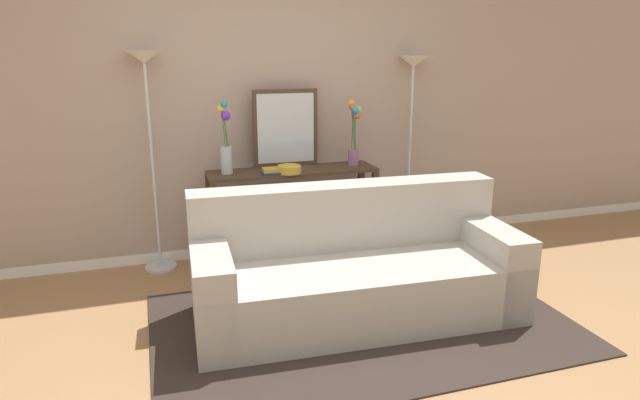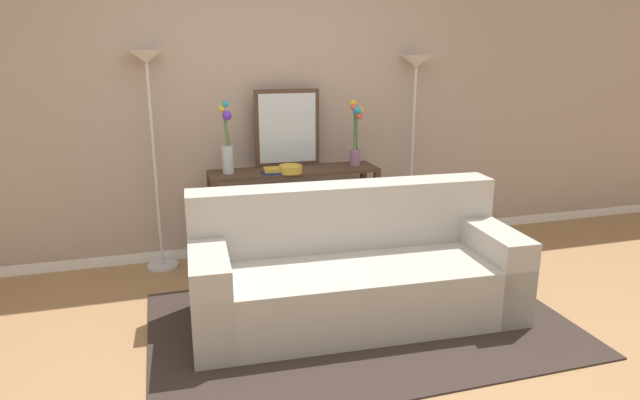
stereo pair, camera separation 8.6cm
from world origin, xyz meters
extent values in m
cube|color=#9E754C|center=(0.00, 0.00, -0.01)|extent=(16.00, 16.00, 0.02)
cube|color=white|center=(0.00, 2.00, 0.04)|extent=(12.00, 0.15, 0.09)
cube|color=tan|center=(0.00, 2.00, 1.57)|extent=(12.00, 0.14, 2.97)
cube|color=#332823|center=(0.34, 0.35, 0.01)|extent=(2.76, 1.73, 0.01)
cube|color=#ADA89E|center=(0.34, 0.45, 0.21)|extent=(2.23, 0.98, 0.42)
cube|color=#ADA89E|center=(0.36, 0.76, 0.65)|extent=(2.20, 0.37, 0.46)
cube|color=#ADA89E|center=(-0.63, 0.50, 0.30)|extent=(0.28, 0.88, 0.60)
cube|color=#ADA89E|center=(1.32, 0.41, 0.30)|extent=(0.28, 0.88, 0.60)
cube|color=#473323|center=(0.21, 1.64, 0.80)|extent=(1.43, 0.38, 0.03)
cube|color=#473323|center=(0.21, 1.64, 0.15)|extent=(1.31, 0.32, 0.01)
cube|color=#473323|center=(-0.48, 1.47, 0.39)|extent=(0.05, 0.05, 0.78)
cube|color=#473323|center=(0.90, 1.47, 0.39)|extent=(0.05, 0.05, 0.78)
cube|color=#473323|center=(-0.48, 1.80, 0.39)|extent=(0.05, 0.05, 0.78)
cube|color=#473323|center=(0.90, 1.80, 0.39)|extent=(0.05, 0.05, 0.78)
cylinder|color=silver|center=(-0.92, 1.79, 0.01)|extent=(0.26, 0.26, 0.02)
cylinder|color=silver|center=(-0.92, 1.79, 0.85)|extent=(0.02, 0.02, 1.66)
cone|color=silver|center=(-0.92, 1.79, 1.73)|extent=(0.28, 0.28, 0.10)
cylinder|color=silver|center=(1.37, 1.79, 0.01)|extent=(0.26, 0.26, 0.02)
cylinder|color=silver|center=(1.37, 1.79, 0.83)|extent=(0.02, 0.02, 1.61)
cone|color=silver|center=(1.37, 1.79, 1.68)|extent=(0.28, 0.28, 0.10)
cube|color=#473323|center=(0.19, 1.80, 1.14)|extent=(0.56, 0.02, 0.66)
cube|color=silver|center=(0.19, 1.79, 1.14)|extent=(0.49, 0.01, 0.59)
cylinder|color=silver|center=(-0.34, 1.65, 0.92)|extent=(0.09, 0.09, 0.22)
cylinder|color=#3D7538|center=(-0.36, 1.65, 1.19)|extent=(0.02, 0.04, 0.30)
sphere|color=gold|center=(-0.38, 1.64, 1.34)|extent=(0.06, 0.06, 0.06)
cylinder|color=#3D7538|center=(-0.35, 1.64, 1.20)|extent=(0.05, 0.01, 0.34)
sphere|color=#229CD1|center=(-0.35, 1.62, 1.37)|extent=(0.05, 0.05, 0.05)
cylinder|color=#3D7538|center=(-0.34, 1.64, 1.16)|extent=(0.02, 0.01, 0.25)
sphere|color=#6331CE|center=(-0.34, 1.62, 1.28)|extent=(0.08, 0.08, 0.08)
cylinder|color=gray|center=(0.76, 1.65, 0.88)|extent=(0.09, 0.09, 0.14)
cylinder|color=#3D7538|center=(0.75, 1.66, 1.15)|extent=(0.02, 0.02, 0.39)
sphere|color=gold|center=(0.74, 1.68, 1.34)|extent=(0.07, 0.07, 0.07)
cylinder|color=#3D7538|center=(0.75, 1.64, 1.13)|extent=(0.03, 0.03, 0.37)
sphere|color=#CA5646|center=(0.73, 1.63, 1.32)|extent=(0.06, 0.06, 0.06)
cylinder|color=#3D7538|center=(0.77, 1.64, 1.10)|extent=(0.02, 0.02, 0.29)
sphere|color=#CD5646|center=(0.78, 1.62, 1.24)|extent=(0.06, 0.06, 0.06)
cylinder|color=#3D7538|center=(0.77, 1.64, 1.12)|extent=(0.02, 0.03, 0.34)
sphere|color=gold|center=(0.78, 1.63, 1.29)|extent=(0.07, 0.07, 0.07)
cylinder|color=#3D7538|center=(0.76, 1.63, 1.12)|extent=(0.04, 0.01, 0.34)
sphere|color=#23A2D8|center=(0.76, 1.62, 1.29)|extent=(0.07, 0.07, 0.07)
cylinder|color=gold|center=(0.15, 1.52, 0.84)|extent=(0.20, 0.20, 0.05)
torus|color=gold|center=(0.15, 1.52, 0.87)|extent=(0.19, 0.19, 0.01)
cube|color=navy|center=(0.02, 1.53, 0.82)|extent=(0.20, 0.14, 0.02)
cube|color=gold|center=(0.02, 1.54, 0.84)|extent=(0.18, 0.14, 0.03)
cube|color=slate|center=(-0.35, 1.64, 0.05)|extent=(0.06, 0.16, 0.11)
cube|color=silver|center=(-0.31, 1.64, 0.05)|extent=(0.03, 0.14, 0.10)
cube|color=navy|center=(-0.26, 1.64, 0.06)|extent=(0.05, 0.13, 0.12)
cube|color=#236033|center=(-0.21, 1.64, 0.06)|extent=(0.05, 0.14, 0.12)
cube|color=#1E7075|center=(-0.15, 1.64, 0.05)|extent=(0.05, 0.16, 0.11)
cube|color=#2D2D33|center=(-0.11, 1.64, 0.06)|extent=(0.04, 0.15, 0.13)
camera|label=1|loc=(-0.95, -2.76, 1.80)|focal=30.92mm
camera|label=2|loc=(-0.87, -2.79, 1.80)|focal=30.92mm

